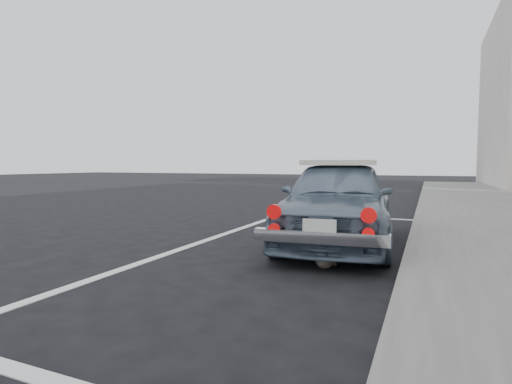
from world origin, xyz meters
TOP-DOWN VIEW (x-y plane):
  - ground at (0.00, 0.00)m, footprint 80.00×80.00m
  - pline_front at (0.50, 6.50)m, footprint 3.00×0.12m
  - pline_side at (-0.90, 3.00)m, footprint 0.12×7.00m
  - retro_coupe at (0.88, 3.65)m, footprint 1.75×3.62m
  - cat at (1.04, 2.23)m, footprint 0.22×0.47m

SIDE VIEW (x-z plane):
  - ground at x=0.00m, z-range 0.00..0.00m
  - pline_front at x=0.50m, z-range 0.00..0.01m
  - pline_side at x=-0.90m, z-range 0.00..0.01m
  - cat at x=1.04m, z-range -0.01..0.24m
  - retro_coupe at x=0.88m, z-range 0.01..1.20m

